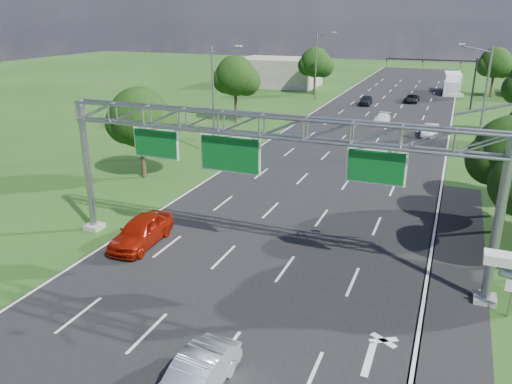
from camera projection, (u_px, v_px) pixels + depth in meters
The scene contains 20 objects.
ground at pixel (334, 169), 43.15m from camera, with size 220.00×220.00×0.00m, color #1B4615.
road at pixel (334, 169), 43.15m from camera, with size 18.00×180.00×0.02m, color black.
road_flare at pixel (456, 277), 25.60m from camera, with size 3.00×30.00×0.02m, color black.
sign_gantry at pixel (263, 137), 24.99m from camera, with size 23.50×1.00×9.56m.
traffic_signal at pixel (448, 71), 69.34m from camera, with size 12.21×0.24×7.00m.
streetlight_l_near at pixel (215, 97), 45.23m from camera, with size 2.97×0.22×10.16m.
streetlight_l_far at pixel (317, 63), 75.79m from camera, with size 2.97×0.22×10.16m.
streetlight_r_mid at pixel (483, 96), 46.03m from camera, with size 2.97×0.22×10.16m.
tree_verge_la at pixel (141, 120), 39.48m from camera, with size 5.76×4.80×7.40m.
tree_verge_lb at pixel (236, 78), 60.04m from camera, with size 5.76×4.80×8.06m.
tree_verge_lc at pixel (316, 64), 80.96m from camera, with size 5.76×4.80×7.62m.
tree_verge_re at pixel (496, 64), 78.40m from camera, with size 5.76×4.80×7.84m.
building_left at pixel (279, 72), 91.94m from camera, with size 14.00×10.00×5.00m, color gray.
red_coupe at pixel (141, 231), 28.92m from camera, with size 2.00×4.98×1.70m, color #951606.
silver_sedan at pixel (195, 377), 17.50m from camera, with size 1.51×4.34×1.43m, color silver.
car_queue_a at pixel (382, 119), 60.80m from camera, with size 1.64×4.04×1.17m, color white.
car_queue_b at pixel (412, 99), 75.33m from camera, with size 1.92×4.17×1.16m, color black.
car_queue_c at pixel (366, 100), 73.23m from camera, with size 1.61×4.01×1.37m, color black.
car_queue_d at pixel (430, 130), 54.67m from camera, with size 1.38×3.96×1.30m, color silver.
box_truck at pixel (452, 84), 83.87m from camera, with size 3.03×8.85×3.28m.
Camera 1 is at (9.11, -10.82, 12.76)m, focal length 35.00 mm.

